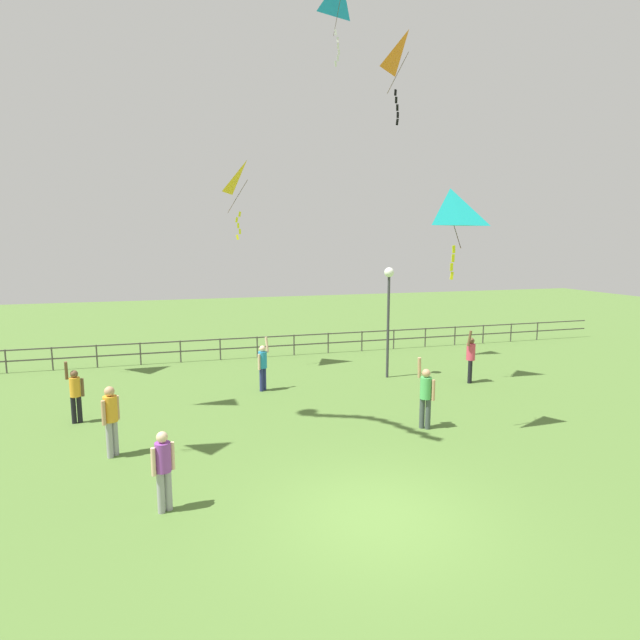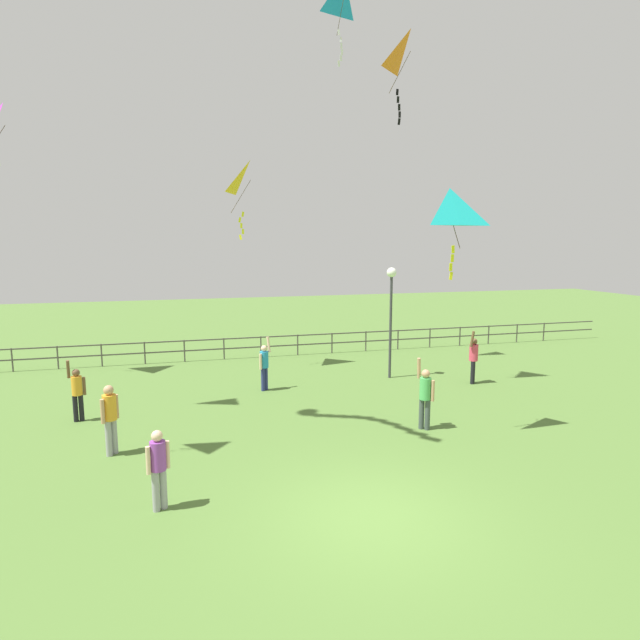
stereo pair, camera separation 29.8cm
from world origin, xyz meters
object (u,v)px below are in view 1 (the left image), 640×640
person_4 (163,466)px  kite_0 (247,182)px  lamppost (389,297)px  person_5 (471,356)px  person_1 (263,364)px  kite_4 (450,213)px  person_2 (111,416)px  person_0 (75,392)px  person_3 (426,394)px  kite_3 (408,55)px

person_4 → kite_0: 12.71m
lamppost → person_5: lamppost is taller
person_1 → kite_0: size_ratio=0.64×
person_5 → person_1: bearing=171.3°
person_5 → kite_4: (-3.49, -4.09, 4.81)m
person_2 → kite_4: size_ratio=0.77×
person_0 → person_2: (1.20, -2.76, 0.09)m
person_3 → kite_4: kite_4 is taller
person_5 → kite_4: size_ratio=0.88×
person_1 → person_4: person_1 is taller
kite_3 → person_4: bearing=-141.8°
person_0 → person_5: 13.04m
person_3 → person_5: person_3 is taller
person_0 → kite_0: kite_0 is taller
person_5 → person_4: bearing=-149.3°
person_3 → kite_3: size_ratio=0.72×
person_5 → kite_4: bearing=-130.4°
person_0 → kite_3: 14.23m
person_0 → kite_3: (10.14, 0.34, 9.98)m
lamppost → kite_4: kite_4 is taller
person_4 → person_2: bearing=111.8°
person_5 → kite_3: bearing=-175.5°
person_0 → kite_4: 11.29m
person_2 → person_5: 12.28m
person_0 → person_1: (5.61, 1.69, 0.03)m
person_2 → person_1: bearing=45.2°
person_2 → person_4: size_ratio=1.09×
person_5 → kite_0: 10.58m
person_0 → person_2: bearing=-66.5°
person_0 → person_3: (9.21, -3.20, 0.09)m
person_5 → person_0: bearing=-177.5°
person_0 → kite_3: size_ratio=0.66×
person_4 → kite_0: (3.27, 10.46, 6.44)m
person_3 → kite_0: bearing=114.2°
person_1 → kite_0: (0.05, 3.01, 6.42)m
person_4 → kite_3: size_ratio=0.58×
person_3 → person_5: size_ratio=1.00×
person_0 → person_1: bearing=16.8°
lamppost → kite_3: kite_3 is taller
person_1 → person_3: person_3 is taller
person_1 → person_5: person_5 is taller
kite_4 → kite_0: bearing=115.2°
person_2 → person_0: bearing=113.5°
person_0 → kite_0: (5.66, 4.70, 6.45)m
kite_4 → person_3: bearing=134.7°
person_2 → person_5: bearing=15.7°
person_4 → kite_3: bearing=38.2°
kite_4 → person_0: bearing=159.7°
person_0 → person_5: person_5 is taller
person_4 → kite_4: 8.94m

